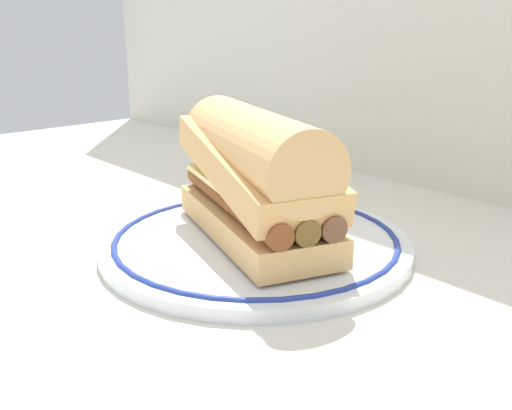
# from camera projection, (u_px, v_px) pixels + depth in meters

# --- Properties ---
(ground_plane) EXTENTS (1.50, 1.50, 0.00)m
(ground_plane) POSITION_uv_depth(u_px,v_px,m) (227.00, 260.00, 0.54)
(ground_plane) COLOR beige
(plate) EXTENTS (0.29, 0.29, 0.01)m
(plate) POSITION_uv_depth(u_px,v_px,m) (256.00, 243.00, 0.56)
(plate) COLOR white
(plate) RESTS_ON ground_plane
(sausage_sandwich) EXTENTS (0.23, 0.15, 0.12)m
(sausage_sandwich) POSITION_uv_depth(u_px,v_px,m) (256.00, 174.00, 0.54)
(sausage_sandwich) COLOR #E2B16B
(sausage_sandwich) RESTS_ON plate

